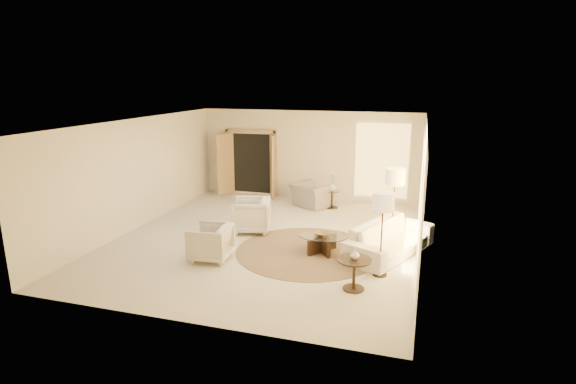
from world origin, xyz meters
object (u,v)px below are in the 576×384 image
(sofa, at_px, (390,239))
(side_vase, at_px, (332,186))
(accent_chair, at_px, (312,191))
(floor_lamp_near, at_px, (395,180))
(floor_lamp_far, at_px, (383,205))
(coffee_table, at_px, (322,242))
(end_table, at_px, (354,269))
(armchair_right, at_px, (210,241))
(end_vase, at_px, (355,255))
(side_table, at_px, (332,197))
(bowl, at_px, (322,234))
(armchair_left, at_px, (251,213))

(sofa, relative_size, side_vase, 9.81)
(accent_chair, distance_m, side_vase, 0.65)
(floor_lamp_near, bearing_deg, accent_chair, 134.32)
(floor_lamp_far, distance_m, side_vase, 4.83)
(coffee_table, distance_m, end_table, 1.87)
(armchair_right, height_order, end_vase, armchair_right)
(end_vase, distance_m, side_vase, 5.35)
(sofa, height_order, end_table, sofa)
(sofa, distance_m, end_vase, 2.03)
(side_table, bearing_deg, bowl, -82.28)
(floor_lamp_far, height_order, side_vase, floor_lamp_far)
(armchair_right, height_order, end_table, armchair_right)
(floor_lamp_far, bearing_deg, end_table, -117.71)
(coffee_table, bearing_deg, accent_chair, 107.31)
(end_vase, bearing_deg, end_table, 0.00)
(accent_chair, xyz_separation_m, end_table, (2.05, -5.14, -0.06))
(floor_lamp_near, relative_size, bowl, 5.59)
(armchair_left, bearing_deg, side_vase, 134.77)
(side_table, relative_size, floor_lamp_far, 0.32)
(coffee_table, height_order, end_table, end_table)
(armchair_left, relative_size, end_table, 1.49)
(end_table, bearing_deg, floor_lamp_near, 78.78)
(sofa, bearing_deg, accent_chair, 63.10)
(accent_chair, relative_size, side_vase, 4.29)
(armchair_right, relative_size, accent_chair, 0.78)
(accent_chair, bearing_deg, bowl, 137.74)
(accent_chair, xyz_separation_m, side_table, (0.62, 0.02, -0.14))
(accent_chair, xyz_separation_m, coffee_table, (1.10, -3.54, -0.22))
(sofa, xyz_separation_m, armchair_left, (-3.48, 0.56, 0.11))
(floor_lamp_far, height_order, end_vase, floor_lamp_far)
(end_table, distance_m, side_vase, 5.36)
(coffee_table, height_order, floor_lamp_near, floor_lamp_near)
(sofa, xyz_separation_m, bowl, (-1.45, -0.34, 0.08))
(armchair_left, distance_m, floor_lamp_near, 3.64)
(accent_chair, height_order, end_vase, accent_chair)
(side_table, relative_size, side_vase, 2.16)
(armchair_left, distance_m, floor_lamp_far, 3.92)
(coffee_table, relative_size, side_table, 2.03)
(armchair_left, height_order, side_table, armchair_left)
(accent_chair, bearing_deg, side_table, -147.97)
(accent_chair, xyz_separation_m, bowl, (1.10, -3.54, -0.03))
(floor_lamp_near, distance_m, bowl, 2.05)
(end_table, distance_m, bowl, 1.86)
(armchair_left, height_order, coffee_table, armchair_left)
(armchair_right, bearing_deg, sofa, 106.56)
(end_table, bearing_deg, armchair_right, 169.94)
(coffee_table, distance_m, floor_lamp_far, 1.98)
(floor_lamp_near, height_order, bowl, floor_lamp_near)
(armchair_left, distance_m, end_vase, 3.89)
(sofa, xyz_separation_m, end_vase, (-0.50, -1.94, 0.32))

